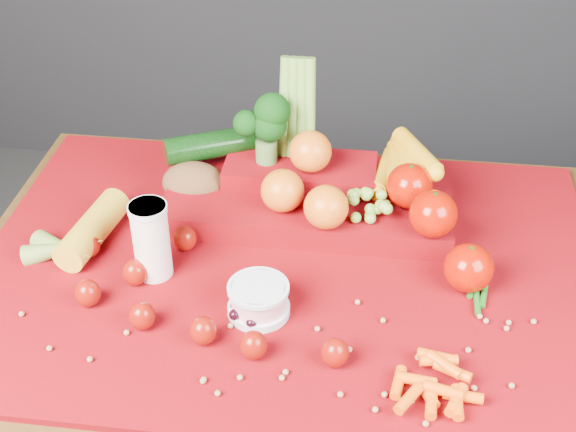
# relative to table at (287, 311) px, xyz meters

# --- Properties ---
(table) EXTENTS (1.10, 0.80, 0.75)m
(table) POSITION_rel_table_xyz_m (0.00, 0.00, 0.00)
(table) COLOR #321F0B
(table) RESTS_ON ground
(red_cloth) EXTENTS (1.05, 0.75, 0.01)m
(red_cloth) POSITION_rel_table_xyz_m (0.00, 0.00, 0.10)
(red_cloth) COLOR #6D0306
(red_cloth) RESTS_ON table
(milk_glass) EXTENTS (0.06, 0.06, 0.14)m
(milk_glass) POSITION_rel_table_xyz_m (-0.22, -0.05, 0.18)
(milk_glass) COLOR white
(milk_glass) RESTS_ON red_cloth
(yogurt_bowl) EXTENTS (0.10, 0.10, 0.05)m
(yogurt_bowl) POSITION_rel_table_xyz_m (-0.03, -0.12, 0.14)
(yogurt_bowl) COLOR silver
(yogurt_bowl) RESTS_ON red_cloth
(strawberry_scatter) EXTENTS (0.48, 0.28, 0.05)m
(strawberry_scatter) POSITION_rel_table_xyz_m (-0.16, -0.13, 0.13)
(strawberry_scatter) COLOR #840D00
(strawberry_scatter) RESTS_ON red_cloth
(dark_grape_cluster) EXTENTS (0.06, 0.05, 0.03)m
(dark_grape_cluster) POSITION_rel_table_xyz_m (-0.05, -0.15, 0.12)
(dark_grape_cluster) COLOR black
(dark_grape_cluster) RESTS_ON red_cloth
(soybean_scatter) EXTENTS (0.84, 0.24, 0.01)m
(soybean_scatter) POSITION_rel_table_xyz_m (0.00, -0.20, 0.11)
(soybean_scatter) COLOR #A07445
(soybean_scatter) RESTS_ON red_cloth
(corn_ear) EXTENTS (0.21, 0.25, 0.06)m
(corn_ear) POSITION_rel_table_xyz_m (-0.37, -0.01, 0.13)
(corn_ear) COLOR gold
(corn_ear) RESTS_ON red_cloth
(potato) EXTENTS (0.12, 0.09, 0.08)m
(potato) POSITION_rel_table_xyz_m (-0.20, 0.17, 0.15)
(potato) COLOR #52351E
(potato) RESTS_ON red_cloth
(baby_carrot_pile) EXTENTS (0.17, 0.17, 0.03)m
(baby_carrot_pile) POSITION_rel_table_xyz_m (0.23, -0.24, 0.12)
(baby_carrot_pile) COLOR #EC5508
(baby_carrot_pile) RESTS_ON red_cloth
(green_bean_pile) EXTENTS (0.14, 0.12, 0.01)m
(green_bean_pile) POSITION_rel_table_xyz_m (0.31, -0.01, 0.11)
(green_bean_pile) COLOR #195D15
(green_bean_pile) RESTS_ON red_cloth
(produce_mound) EXTENTS (0.60, 0.38, 0.27)m
(produce_mound) POSITION_rel_table_xyz_m (0.05, 0.15, 0.17)
(produce_mound) COLOR #6D0306
(produce_mound) RESTS_ON red_cloth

